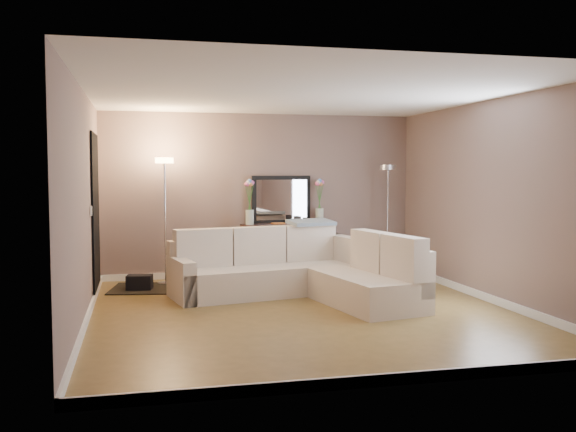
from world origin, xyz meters
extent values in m
cube|color=brown|center=(0.00, 0.00, -0.01)|extent=(5.00, 5.50, 0.01)
cube|color=white|center=(0.00, 0.00, 2.60)|extent=(5.00, 5.50, 0.01)
cube|color=#7C6660|center=(0.00, 2.76, 1.30)|extent=(5.00, 0.02, 2.60)
cube|color=#7C6660|center=(0.00, -2.76, 1.30)|extent=(5.00, 0.02, 2.60)
cube|color=#7C6660|center=(-2.51, 0.00, 1.30)|extent=(0.02, 5.50, 2.60)
cube|color=#7C6660|center=(2.51, 0.00, 1.30)|extent=(0.02, 5.50, 2.60)
cube|color=white|center=(0.00, 2.73, 0.05)|extent=(5.00, 0.03, 0.10)
cube|color=white|center=(0.00, -2.73, 0.05)|extent=(5.00, 0.03, 0.10)
cube|color=white|center=(-2.48, 0.00, 0.05)|extent=(0.03, 5.50, 0.10)
cube|color=white|center=(2.48, 0.00, 0.05)|extent=(0.03, 5.50, 0.10)
cube|color=black|center=(-2.48, 1.70, 1.10)|extent=(0.02, 1.20, 2.20)
cube|color=white|center=(-2.48, 0.85, 1.20)|extent=(0.02, 0.08, 0.12)
cube|color=beige|center=(-0.20, 1.19, 0.20)|extent=(2.70, 1.37, 0.40)
cube|color=beige|center=(-0.26, 1.53, 0.48)|extent=(2.57, 0.68, 0.55)
cube|color=beige|center=(-1.39, 0.96, 0.28)|extent=(0.34, 0.91, 0.55)
cube|color=beige|center=(0.86, 0.14, 0.20)|extent=(1.18, 1.73, 0.40)
cube|color=beige|center=(1.12, 0.64, 0.48)|extent=(0.67, 2.47, 0.55)
cube|color=beige|center=(-1.07, 1.26, 0.65)|extent=(0.80, 0.36, 0.52)
cube|color=beige|center=(-0.29, 1.42, 0.65)|extent=(0.80, 0.36, 0.52)
cube|color=beige|center=(0.49, 1.57, 0.65)|extent=(0.80, 0.36, 0.52)
cube|color=beige|center=(1.04, 0.47, 0.65)|extent=(0.35, 0.74, 0.52)
cube|color=beige|center=(1.18, -0.26, 0.65)|extent=(0.35, 0.74, 0.52)
cube|color=gray|center=(0.53, 1.60, 0.95)|extent=(0.73, 0.53, 0.09)
cube|color=black|center=(0.35, 2.50, 0.84)|extent=(1.43, 0.55, 0.04)
cube|color=black|center=(-0.26, 2.27, 0.41)|extent=(0.05, 0.05, 0.81)
cube|color=black|center=(-0.30, 2.57, 0.41)|extent=(0.05, 0.05, 0.81)
cube|color=black|center=(1.01, 2.43, 0.41)|extent=(0.05, 0.05, 0.81)
cube|color=black|center=(0.97, 2.73, 0.41)|extent=(0.05, 0.05, 0.81)
cube|color=black|center=(0.35, 2.50, 0.19)|extent=(1.34, 0.50, 0.03)
cube|color=#BF3333|center=(-0.21, 2.43, 0.31)|extent=(0.05, 0.17, 0.20)
cube|color=#3359A5|center=(-0.17, 2.43, 0.32)|extent=(0.06, 0.17, 0.23)
cube|color=gold|center=(-0.12, 2.44, 0.33)|extent=(0.07, 0.18, 0.25)
cube|color=#3F7F4C|center=(-0.06, 2.45, 0.31)|extent=(0.07, 0.18, 0.20)
cube|color=#994C99|center=(-0.01, 2.45, 0.32)|extent=(0.05, 0.17, 0.23)
cube|color=orange|center=(0.03, 2.46, 0.33)|extent=(0.06, 0.17, 0.25)
cube|color=#262626|center=(0.08, 2.46, 0.31)|extent=(0.07, 0.18, 0.20)
cube|color=#4C99B2|center=(0.14, 2.47, 0.32)|extent=(0.07, 0.18, 0.23)
cube|color=#B2A58C|center=(0.19, 2.48, 0.33)|extent=(0.05, 0.17, 0.25)
cube|color=brown|center=(0.23, 2.48, 0.31)|extent=(0.06, 0.17, 0.20)
cube|color=navy|center=(0.28, 2.49, 0.32)|extent=(0.07, 0.18, 0.23)
cube|color=gold|center=(0.34, 2.50, 0.33)|extent=(0.07, 0.18, 0.25)
cube|color=black|center=(0.33, 2.68, 1.23)|extent=(0.98, 0.16, 0.77)
cube|color=white|center=(0.33, 2.66, 1.23)|extent=(0.85, 0.12, 0.64)
cube|color=orange|center=(0.23, 2.46, 0.85)|extent=(0.21, 0.15, 0.04)
cube|color=black|center=(0.55, 2.47, 0.90)|extent=(0.11, 0.03, 0.14)
cube|color=black|center=(0.68, 2.49, 0.89)|extent=(0.09, 0.03, 0.12)
cylinder|color=silver|center=(-0.23, 2.43, 0.96)|extent=(0.14, 0.14, 0.26)
cylinder|color=#38722D|center=(-0.25, 2.43, 1.26)|extent=(0.11, 0.02, 0.44)
sphere|color=#E5598C|center=(-0.27, 2.42, 1.49)|extent=(0.08, 0.08, 0.08)
cylinder|color=#38722D|center=(-0.24, 2.43, 1.27)|extent=(0.06, 0.02, 0.47)
sphere|color=white|center=(-0.25, 2.43, 1.51)|extent=(0.08, 0.08, 0.08)
cylinder|color=#38722D|center=(-0.23, 2.43, 1.28)|extent=(0.01, 0.01, 0.49)
sphere|color=#598CE5|center=(-0.23, 2.43, 1.53)|extent=(0.08, 0.08, 0.08)
cylinder|color=#38722D|center=(-0.22, 2.43, 1.26)|extent=(0.06, 0.02, 0.45)
sphere|color=#E58C4C|center=(-0.21, 2.43, 1.49)|extent=(0.08, 0.08, 0.08)
cylinder|color=#38722D|center=(-0.21, 2.43, 1.27)|extent=(0.11, 0.02, 0.46)
sphere|color=#D866B2|center=(-0.19, 2.43, 1.51)|extent=(0.08, 0.08, 0.08)
cylinder|color=silver|center=(0.94, 2.58, 0.96)|extent=(0.14, 0.14, 0.26)
cylinder|color=#38722D|center=(0.92, 2.57, 1.26)|extent=(0.11, 0.02, 0.44)
sphere|color=#E5598C|center=(0.90, 2.57, 1.49)|extent=(0.08, 0.08, 0.08)
cylinder|color=#38722D|center=(0.93, 2.57, 1.27)|extent=(0.06, 0.02, 0.47)
sphere|color=white|center=(0.92, 2.57, 1.51)|extent=(0.08, 0.08, 0.08)
cylinder|color=#38722D|center=(0.94, 2.58, 1.28)|extent=(0.01, 0.01, 0.49)
sphere|color=#598CE5|center=(0.94, 2.58, 1.53)|extent=(0.08, 0.08, 0.08)
cylinder|color=#38722D|center=(0.95, 2.58, 1.26)|extent=(0.06, 0.02, 0.45)
sphere|color=#E58C4C|center=(0.96, 2.58, 1.49)|extent=(0.08, 0.08, 0.08)
cylinder|color=#38722D|center=(0.96, 2.58, 1.27)|extent=(0.11, 0.02, 0.46)
sphere|color=#D866B2|center=(0.98, 2.58, 1.51)|extent=(0.08, 0.08, 0.08)
cylinder|color=silver|center=(-1.53, 2.27, 0.02)|extent=(0.29, 0.29, 0.03)
cylinder|color=silver|center=(-1.53, 2.27, 0.91)|extent=(0.03, 0.03, 1.79)
cylinder|color=#FFBF72|center=(-1.53, 2.27, 1.85)|extent=(0.31, 0.31, 0.08)
cylinder|color=silver|center=(1.99, 2.29, 0.01)|extent=(0.30, 0.30, 0.03)
cylinder|color=silver|center=(1.99, 2.29, 0.86)|extent=(0.03, 0.03, 1.70)
cylinder|color=silver|center=(1.99, 2.29, 1.75)|extent=(0.32, 0.32, 0.08)
cube|color=black|center=(-1.69, 1.94, 0.01)|extent=(1.37, 1.12, 0.02)
cube|color=black|center=(-1.91, 1.87, 0.11)|extent=(0.39, 0.30, 0.23)
camera|label=1|loc=(-1.90, -7.37, 1.69)|focal=40.00mm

